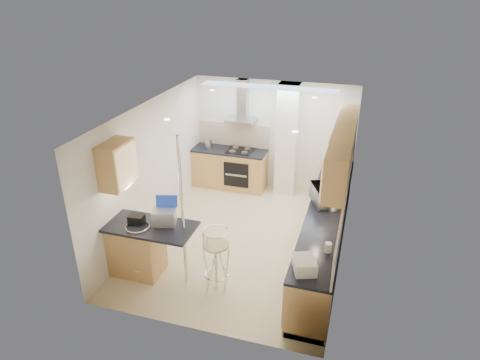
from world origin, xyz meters
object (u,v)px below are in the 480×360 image
(bar_stool_end, at_px, (216,259))
(bread_bin, at_px, (305,265))
(bar_stool_near, at_px, (141,252))
(microwave, at_px, (325,195))
(laptop, at_px, (164,217))

(bar_stool_end, relative_size, bread_bin, 2.94)
(bar_stool_near, relative_size, bread_bin, 2.76)
(microwave, height_order, bread_bin, microwave)
(bar_stool_end, bearing_deg, laptop, 137.33)
(microwave, bearing_deg, bar_stool_end, 113.55)
(microwave, relative_size, bar_stool_near, 0.58)
(microwave, xyz_separation_m, bar_stool_near, (-2.68, -1.70, -0.59))
(bar_stool_end, bearing_deg, microwave, 12.05)
(bar_stool_end, distance_m, bread_bin, 1.55)
(laptop, distance_m, bread_bin, 2.36)
(bar_stool_near, bearing_deg, bar_stool_end, -1.41)
(bar_stool_end, xyz_separation_m, bread_bin, (1.41, -0.41, 0.49))
(laptop, relative_size, bar_stool_near, 0.36)
(bread_bin, bearing_deg, bar_stool_end, 143.80)
(bar_stool_near, bearing_deg, microwave, 25.46)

